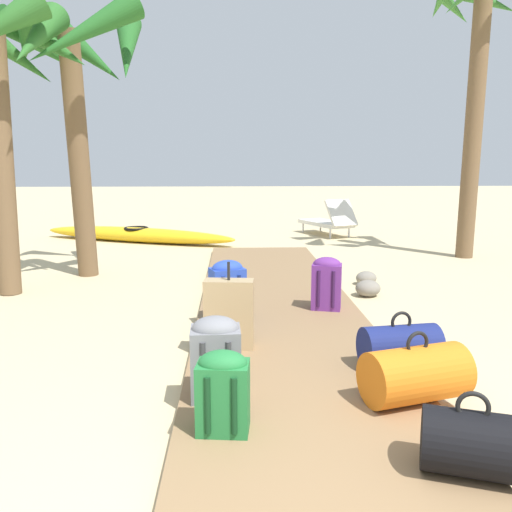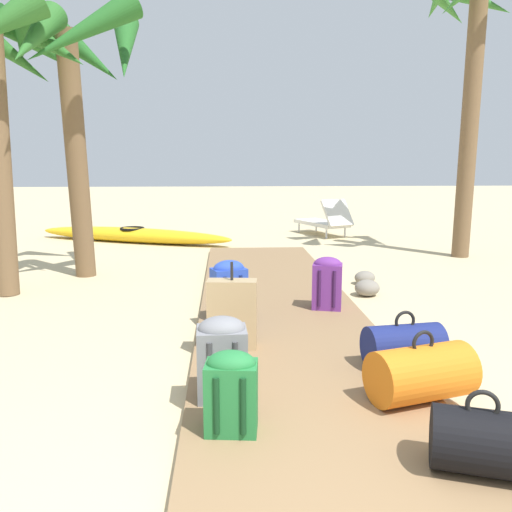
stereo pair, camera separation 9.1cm
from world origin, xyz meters
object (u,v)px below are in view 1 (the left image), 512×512
(backpack_purple, at_px, (327,282))
(suitcase_tan, at_px, (229,314))
(kayak, at_px, (136,235))
(duffel_bag_orange, at_px, (416,374))
(palm_tree_near_left, at_px, (77,72))
(duffel_bag_black, at_px, (470,443))
(backpack_green, at_px, (223,389))
(duffel_bag_navy, at_px, (400,346))
(backpack_grey, at_px, (216,355))
(backpack_blue, at_px, (228,289))
(palm_tree_far_right, at_px, (478,28))
(lounge_chair, at_px, (329,221))

(backpack_purple, distance_m, suitcase_tan, 1.52)
(suitcase_tan, distance_m, kayak, 6.75)
(duffel_bag_orange, relative_size, palm_tree_near_left, 0.20)
(duffel_bag_black, bearing_deg, backpack_green, 158.98)
(duffel_bag_navy, distance_m, palm_tree_near_left, 5.50)
(duffel_bag_black, xyz_separation_m, backpack_grey, (-1.28, 0.92, 0.13))
(palm_tree_near_left, bearing_deg, duffel_bag_orange, -52.38)
(backpack_purple, xyz_separation_m, duffel_bag_navy, (0.28, -1.59, -0.13))
(duffel_bag_orange, xyz_separation_m, duffel_bag_black, (-0.01, -0.80, -0.02))
(backpack_blue, distance_m, palm_tree_far_right, 6.36)
(duffel_bag_orange, height_order, backpack_green, backpack_green)
(backpack_green, bearing_deg, lounge_chair, 75.70)
(duffel_bag_black, bearing_deg, palm_tree_near_left, 122.83)
(duffel_bag_black, relative_size, duffel_bag_navy, 0.88)
(lounge_chair, bearing_deg, palm_tree_near_left, -135.78)
(suitcase_tan, relative_size, backpack_blue, 1.23)
(kayak, bearing_deg, duffel_bag_black, -69.30)
(suitcase_tan, relative_size, lounge_chair, 0.45)
(backpack_grey, bearing_deg, palm_tree_far_right, 53.23)
(backpack_purple, bearing_deg, suitcase_tan, -132.09)
(backpack_blue, bearing_deg, backpack_grey, -92.02)
(duffel_bag_orange, bearing_deg, lounge_chair, 83.43)
(duffel_bag_orange, xyz_separation_m, palm_tree_far_right, (2.75, 5.52, 3.44))
(backpack_green, relative_size, lounge_chair, 0.30)
(duffel_bag_black, xyz_separation_m, kayak, (-3.14, 8.31, -0.10))
(duffel_bag_navy, xyz_separation_m, palm_tree_far_right, (2.67, 4.94, 3.46))
(backpack_blue, bearing_deg, backpack_green, -90.14)
(suitcase_tan, relative_size, backpack_grey, 1.32)
(palm_tree_near_left, height_order, kayak, palm_tree_near_left)
(duffel_bag_orange, bearing_deg, backpack_purple, 95.08)
(backpack_purple, relative_size, suitcase_tan, 0.76)
(duffel_bag_black, xyz_separation_m, palm_tree_far_right, (2.76, 6.33, 3.46))
(backpack_green, xyz_separation_m, kayak, (-1.91, 7.83, -0.19))
(backpack_grey, bearing_deg, backpack_purple, 61.95)
(backpack_purple, relative_size, backpack_blue, 0.93)
(duffel_bag_orange, distance_m, backpack_blue, 2.21)
(duffel_bag_navy, bearing_deg, backpack_grey, -161.25)
(backpack_purple, bearing_deg, duffel_bag_navy, -80.09)
(backpack_blue, relative_size, palm_tree_far_right, 0.13)
(lounge_chair, height_order, kayak, lounge_chair)
(backpack_blue, relative_size, palm_tree_near_left, 0.16)
(duffel_bag_orange, relative_size, suitcase_tan, 1.01)
(duffel_bag_navy, height_order, backpack_blue, backpack_blue)
(suitcase_tan, height_order, duffel_bag_black, suitcase_tan)
(duffel_bag_orange, xyz_separation_m, duffel_bag_navy, (0.08, 0.58, -0.02))
(backpack_grey, bearing_deg, lounge_chair, 74.59)
(duffel_bag_black, xyz_separation_m, lounge_chair, (0.95, 9.03, 0.08))
(palm_tree_near_left, distance_m, lounge_chair, 6.31)
(backpack_blue, bearing_deg, lounge_chair, 71.22)
(backpack_blue, bearing_deg, duffel_bag_orange, -56.09)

